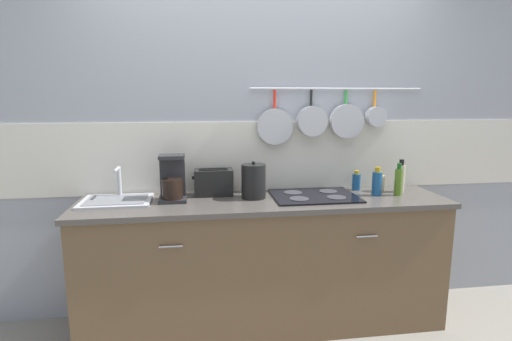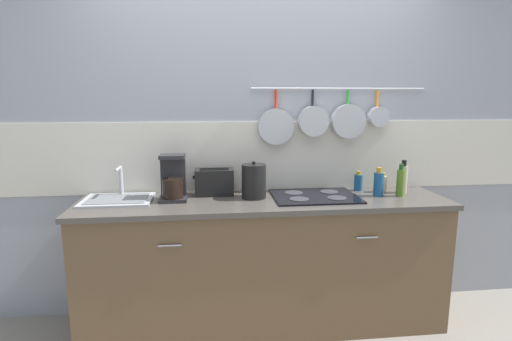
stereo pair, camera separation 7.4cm
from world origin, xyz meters
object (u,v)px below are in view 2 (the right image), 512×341
Objects in this scene: bottle_hot_sauce at (400,182)px; bottle_dish_soap at (403,178)px; kettle at (254,181)px; bottle_sesame_oil at (382,183)px; bottle_olive_oil at (358,182)px; toaster at (214,182)px; coffee_maker at (173,181)px; bottle_cooking_wine at (379,184)px.

bottle_hot_sauce is 0.96× the size of bottle_dish_soap.
bottle_hot_sauce is at bearing -125.31° from bottle_dish_soap.
bottle_hot_sauce is at bearing -3.94° from kettle.
bottle_dish_soap is (0.14, -0.04, 0.04)m from bottle_sesame_oil.
bottle_dish_soap reaches higher than bottle_olive_oil.
toaster reaches higher than bottle_sesame_oil.
coffee_maker is 1.19× the size of kettle.
coffee_maker is 1.49m from bottle_sesame_oil.
bottle_cooking_wine reaches higher than bottle_olive_oil.
coffee_maker is at bearing -179.60° from bottle_dish_soap.
toaster is at bearing 171.59° from bottle_hot_sauce.
coffee_maker is 1.52× the size of bottle_cooking_wine.
kettle reaches higher than bottle_sesame_oil.
kettle is at bearing -24.16° from toaster.
toaster is 1.24× the size of bottle_hot_sauce.
bottle_sesame_oil is 0.16m from bottle_hot_sauce.
coffee_maker is at bearing 178.47° from kettle.
bottle_cooking_wine is 0.23m from bottle_dish_soap.
bottle_sesame_oil is (1.49, 0.05, -0.06)m from coffee_maker.
bottle_hot_sauce is (1.29, -0.19, 0.01)m from toaster.
bottle_cooking_wine is at bearing -2.60° from coffee_maker.
coffee_maker is 0.54m from kettle.
coffee_maker reaches higher than bottle_sesame_oil.
bottle_hot_sauce is (0.07, -0.13, 0.04)m from bottle_sesame_oil.
bottle_olive_oil is 0.17m from bottle_sesame_oil.
kettle is 1.09m from bottle_dish_soap.
coffee_maker is 1.29× the size of bottle_dish_soap.
bottle_cooking_wine is at bearing -160.76° from bottle_dish_soap.
coffee_maker reaches higher than kettle.
bottle_olive_oil is 0.72× the size of bottle_cooking_wine.
bottle_sesame_oil is at bearing -2.64° from toaster.
toaster is 1.19× the size of bottle_dish_soap.
bottle_hot_sauce is (1.02, -0.07, -0.02)m from kettle.
bottle_sesame_oil is 0.15m from bottle_dish_soap.
bottle_olive_oil is at bearing 159.83° from bottle_dish_soap.
bottle_dish_soap reaches higher than bottle_sesame_oil.
bottle_cooking_wine is 1.40× the size of bottle_sesame_oil.
coffee_maker is 1.35× the size of bottle_hot_sauce.
toaster is 1.30m from bottle_hot_sauce.
coffee_maker is 1.56m from bottle_hot_sauce.
bottle_cooking_wine is (0.87, -0.05, -0.03)m from kettle.
bottle_olive_oil is 0.64× the size of bottle_hot_sauce.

